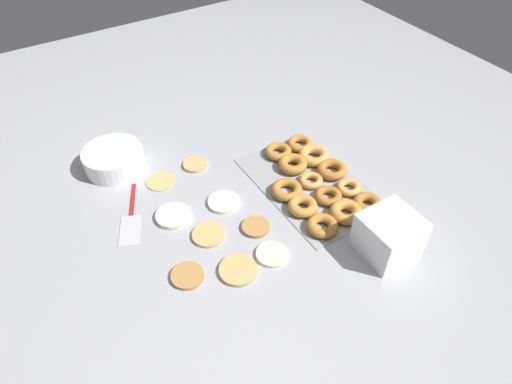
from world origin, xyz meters
TOP-DOWN VIEW (x-y plane):
  - ground_plane at (0.00, 0.00)m, footprint 3.00×3.00m
  - pancake_0 at (-0.13, -0.01)m, footprint 0.09×0.09m
  - pancake_1 at (-0.08, 0.13)m, footprint 0.10×0.10m
  - pancake_2 at (0.05, 0.19)m, footprint 0.11×0.11m
  - pancake_3 at (0.02, 0.02)m, footprint 0.10×0.10m
  - pancake_4 at (-0.18, 0.25)m, footprint 0.09×0.09m
  - pancake_5 at (0.24, 0.02)m, footprint 0.08×0.08m
  - pancake_6 at (-0.24, 0.12)m, footprint 0.11×0.11m
  - pancake_7 at (0.22, 0.16)m, footprint 0.10×0.10m
  - pancake_8 at (-0.24, 0.01)m, footprint 0.09×0.09m
  - donut_tray at (-0.07, -0.28)m, footprint 0.49×0.31m
  - batter_bowl at (0.38, 0.26)m, footprint 0.21×0.21m
  - container_stack at (-0.40, -0.28)m, footprint 0.15×0.15m
  - spatula at (0.09, 0.31)m, footprint 0.26×0.15m

SIDE VIEW (x-z plane):
  - ground_plane at x=0.00m, z-range 0.00..0.00m
  - spatula at x=0.09m, z-range 0.00..0.01m
  - pancake_7 at x=0.22m, z-range 0.00..0.01m
  - pancake_1 at x=-0.08m, z-range 0.00..0.01m
  - pancake_5 at x=0.24m, z-range 0.00..0.01m
  - pancake_8 at x=-0.24m, z-range 0.00..0.01m
  - pancake_3 at x=0.02m, z-range 0.00..0.01m
  - pancake_4 at x=-0.18m, z-range 0.00..0.01m
  - pancake_6 at x=-0.24m, z-range 0.00..0.01m
  - pancake_0 at x=-0.13m, z-range 0.00..0.01m
  - pancake_2 at x=0.05m, z-range 0.00..0.01m
  - donut_tray at x=-0.07m, z-range 0.00..0.04m
  - batter_bowl at x=0.38m, z-range 0.00..0.07m
  - container_stack at x=-0.40m, z-range 0.00..0.13m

